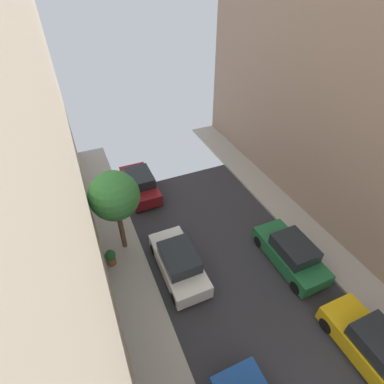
{
  "coord_description": "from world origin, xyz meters",
  "views": [
    {
      "loc": [
        -5.73,
        -0.26,
        12.45
      ],
      "look_at": [
        0.2,
        13.35,
        0.5
      ],
      "focal_mm": 27.64,
      "sensor_mm": 36.0,
      "label": 1
    }
  ],
  "objects_px": {
    "parked_car_right_3": "(376,349)",
    "potted_plant_1": "(111,257)",
    "parked_car_left_4": "(140,184)",
    "street_tree_0": "(114,196)",
    "parked_car_left_3": "(179,262)",
    "parked_car_right_4": "(291,253)"
  },
  "relations": [
    {
      "from": "parked_car_right_3",
      "to": "potted_plant_1",
      "type": "relative_size",
      "value": 4.68
    },
    {
      "from": "parked_car_left_4",
      "to": "street_tree_0",
      "type": "bearing_deg",
      "value": -116.08
    },
    {
      "from": "street_tree_0",
      "to": "potted_plant_1",
      "type": "xyz_separation_m",
      "value": [
        -0.88,
        -0.9,
        -3.0
      ]
    },
    {
      "from": "parked_car_left_4",
      "to": "parked_car_right_3",
      "type": "distance_m",
      "value": 14.78
    },
    {
      "from": "parked_car_left_4",
      "to": "potted_plant_1",
      "type": "relative_size",
      "value": 4.68
    },
    {
      "from": "parked_car_left_3",
      "to": "parked_car_right_3",
      "type": "height_order",
      "value": "same"
    },
    {
      "from": "potted_plant_1",
      "to": "parked_car_left_3",
      "type": "bearing_deg",
      "value": -30.15
    },
    {
      "from": "parked_car_left_4",
      "to": "street_tree_0",
      "type": "xyz_separation_m",
      "value": [
        -2.11,
        -4.32,
        2.9
      ]
    },
    {
      "from": "parked_car_right_4",
      "to": "parked_car_left_3",
      "type": "bearing_deg",
      "value": 162.19
    },
    {
      "from": "parked_car_left_4",
      "to": "potted_plant_1",
      "type": "height_order",
      "value": "parked_car_left_4"
    },
    {
      "from": "parked_car_left_3",
      "to": "parked_car_right_4",
      "type": "bearing_deg",
      "value": -17.81
    },
    {
      "from": "parked_car_left_3",
      "to": "potted_plant_1",
      "type": "relative_size",
      "value": 4.68
    },
    {
      "from": "parked_car_right_3",
      "to": "street_tree_0",
      "type": "bearing_deg",
      "value": 128.52
    },
    {
      "from": "street_tree_0",
      "to": "parked_car_left_4",
      "type": "bearing_deg",
      "value": 63.92
    },
    {
      "from": "parked_car_left_4",
      "to": "parked_car_right_3",
      "type": "xyz_separation_m",
      "value": [
        5.4,
        -13.76,
        0.0
      ]
    },
    {
      "from": "parked_car_right_3",
      "to": "street_tree_0",
      "type": "height_order",
      "value": "street_tree_0"
    },
    {
      "from": "parked_car_left_3",
      "to": "parked_car_left_4",
      "type": "relative_size",
      "value": 1.0
    },
    {
      "from": "parked_car_right_3",
      "to": "parked_car_right_4",
      "type": "bearing_deg",
      "value": 90.0
    },
    {
      "from": "parked_car_left_4",
      "to": "parked_car_right_3",
      "type": "height_order",
      "value": "same"
    },
    {
      "from": "potted_plant_1",
      "to": "parked_car_right_4",
      "type": "bearing_deg",
      "value": -22.48
    },
    {
      "from": "parked_car_right_4",
      "to": "street_tree_0",
      "type": "relative_size",
      "value": 0.89
    },
    {
      "from": "parked_car_left_3",
      "to": "street_tree_0",
      "type": "relative_size",
      "value": 0.89
    }
  ]
}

